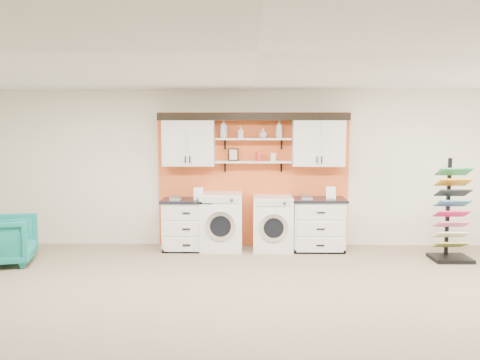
{
  "coord_description": "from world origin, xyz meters",
  "views": [
    {
      "loc": [
        -0.08,
        -4.39,
        2.09
      ],
      "look_at": [
        -0.2,
        2.3,
        1.37
      ],
      "focal_mm": 35.0,
      "sensor_mm": 36.0,
      "label": 1
    }
  ],
  "objects_px": {
    "base_cabinet_right": "(318,224)",
    "sample_rack": "(451,228)",
    "base_cabinet_left": "(189,224)",
    "dryer": "(273,223)",
    "armchair": "(6,240)",
    "washer": "(222,221)"
  },
  "relations": [
    {
      "from": "base_cabinet_right",
      "to": "armchair",
      "type": "distance_m",
      "value": 5.09
    },
    {
      "from": "sample_rack",
      "to": "base_cabinet_left",
      "type": "bearing_deg",
      "value": 172.0
    },
    {
      "from": "dryer",
      "to": "sample_rack",
      "type": "bearing_deg",
      "value": -11.87
    },
    {
      "from": "base_cabinet_right",
      "to": "washer",
      "type": "height_order",
      "value": "washer"
    },
    {
      "from": "washer",
      "to": "dryer",
      "type": "height_order",
      "value": "washer"
    },
    {
      "from": "base_cabinet_left",
      "to": "armchair",
      "type": "height_order",
      "value": "base_cabinet_left"
    },
    {
      "from": "dryer",
      "to": "armchair",
      "type": "distance_m",
      "value": 4.31
    },
    {
      "from": "base_cabinet_right",
      "to": "armchair",
      "type": "height_order",
      "value": "base_cabinet_right"
    },
    {
      "from": "base_cabinet_left",
      "to": "dryer",
      "type": "distance_m",
      "value": 1.47
    },
    {
      "from": "washer",
      "to": "dryer",
      "type": "relative_size",
      "value": 1.06
    },
    {
      "from": "dryer",
      "to": "sample_rack",
      "type": "distance_m",
      "value": 2.89
    },
    {
      "from": "base_cabinet_left",
      "to": "base_cabinet_right",
      "type": "height_order",
      "value": "base_cabinet_right"
    },
    {
      "from": "base_cabinet_right",
      "to": "sample_rack",
      "type": "relative_size",
      "value": 0.57
    },
    {
      "from": "sample_rack",
      "to": "dryer",
      "type": "bearing_deg",
      "value": 168.05
    },
    {
      "from": "washer",
      "to": "armchair",
      "type": "bearing_deg",
      "value": -163.87
    },
    {
      "from": "dryer",
      "to": "base_cabinet_right",
      "type": "bearing_deg",
      "value": 0.25
    },
    {
      "from": "dryer",
      "to": "sample_rack",
      "type": "height_order",
      "value": "sample_rack"
    },
    {
      "from": "base_cabinet_right",
      "to": "sample_rack",
      "type": "bearing_deg",
      "value": -16.35
    },
    {
      "from": "base_cabinet_right",
      "to": "dryer",
      "type": "xyz_separation_m",
      "value": [
        -0.79,
        -0.0,
        0.02
      ]
    },
    {
      "from": "washer",
      "to": "base_cabinet_left",
      "type": "bearing_deg",
      "value": 179.66
    },
    {
      "from": "base_cabinet_left",
      "to": "dryer",
      "type": "height_order",
      "value": "dryer"
    },
    {
      "from": "base_cabinet_left",
      "to": "dryer",
      "type": "relative_size",
      "value": 0.96
    }
  ]
}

